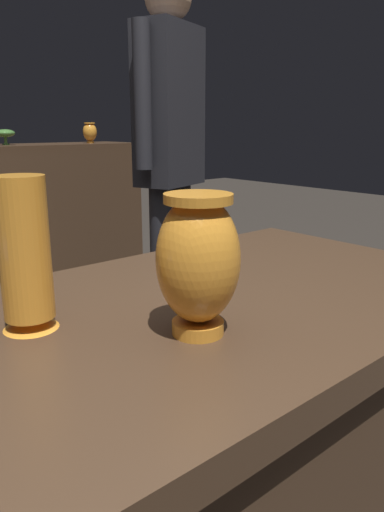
{
  "coord_description": "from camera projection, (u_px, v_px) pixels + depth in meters",
  "views": [
    {
      "loc": [
        -0.5,
        -0.59,
        1.09
      ],
      "look_at": [
        -0.03,
        -0.05,
        0.9
      ],
      "focal_mm": 33.99,
      "sensor_mm": 36.0,
      "label": 1
    }
  ],
  "objects": [
    {
      "name": "visitor_near_right",
      "position": [
        170.0,
        147.0,
        2.12
      ],
      "size": [
        0.45,
        0.28,
        1.7
      ],
      "rotation": [
        0.0,
        0.0,
        3.49
      ],
      "color": "#232328",
      "rests_on": "ground_plane"
    },
    {
      "name": "shelf_vase_right",
      "position": [
        5.0,
        134.0,
        2.68
      ],
      "size": [
        0.11,
        0.11,
        0.09
      ],
      "color": "#477A38",
      "rests_on": "back_display_shelf"
    },
    {
      "name": "display_plinth",
      "position": [
        188.0,
        496.0,
        0.93
      ],
      "size": [
        1.2,
        0.64,
        0.8
      ],
      "color": "#422D1E",
      "rests_on": "ground_plane"
    },
    {
      "name": "vase_centerpiece",
      "position": [
        198.0,
        260.0,
        0.68
      ],
      "size": [
        0.12,
        0.12,
        0.2
      ],
      "color": "orange",
      "rests_on": "display_plinth"
    },
    {
      "name": "shelf_vase_far_right",
      "position": [
        90.0,
        132.0,
        3.0
      ],
      "size": [
        0.09,
        0.09,
        0.12
      ],
      "color": "orange",
      "rests_on": "back_display_shelf"
    },
    {
      "name": "vase_tall_behind",
      "position": [
        25.0,
        256.0,
        0.7
      ],
      "size": [
        0.08,
        0.08,
        0.23
      ],
      "color": "orange",
      "rests_on": "display_plinth"
    }
  ]
}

